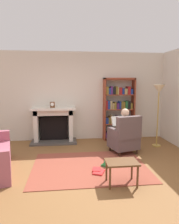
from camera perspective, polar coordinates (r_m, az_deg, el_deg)
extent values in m
plane|color=brown|center=(4.25, 0.51, -16.58)|extent=(14.00, 14.00, 0.00)
cube|color=beige|center=(6.41, -2.26, 4.37)|extent=(5.60, 0.10, 2.70)
cube|color=brown|center=(4.52, 0.03, -14.92)|extent=(2.40, 1.80, 0.01)
cube|color=#4C4742|center=(6.27, -9.83, -8.15)|extent=(1.34, 0.64, 0.05)
cube|color=black|center=(6.39, -9.80, -4.37)|extent=(0.82, 0.20, 0.70)
cube|color=silver|center=(6.30, -14.50, -3.80)|extent=(0.12, 0.44, 0.99)
cube|color=silver|center=(6.24, -5.22, -3.69)|extent=(0.12, 0.44, 0.99)
cube|color=silver|center=(6.18, -9.98, 0.01)|extent=(1.14, 0.44, 0.16)
cube|color=silver|center=(6.11, -10.04, 0.95)|extent=(1.30, 0.56, 0.06)
cylinder|color=brown|center=(6.07, -10.28, 1.98)|extent=(0.14, 0.14, 0.17)
cylinder|color=white|center=(6.01, -10.32, 2.11)|extent=(0.10, 0.01, 0.10)
cube|color=brown|center=(6.33, 4.14, 0.75)|extent=(0.04, 0.32, 1.92)
cube|color=brown|center=(6.56, 12.02, 0.85)|extent=(0.04, 0.32, 1.92)
cube|color=brown|center=(6.38, 8.33, 9.20)|extent=(0.95, 0.32, 0.04)
cube|color=brown|center=(6.60, 7.99, -6.95)|extent=(0.91, 0.32, 0.02)
cube|color=#4C1E59|center=(6.49, 4.66, -6.33)|extent=(0.07, 0.26, 0.16)
cube|color=#4C1E59|center=(6.50, 5.24, -6.19)|extent=(0.06, 0.26, 0.19)
cube|color=black|center=(6.51, 5.89, -6.28)|extent=(0.08, 0.26, 0.16)
cube|color=#1E592D|center=(6.53, 6.61, -6.24)|extent=(0.07, 0.26, 0.16)
cube|color=#1E592D|center=(6.54, 7.28, -5.88)|extent=(0.08, 0.26, 0.24)
cube|color=maroon|center=(6.57, 7.96, -6.19)|extent=(0.06, 0.26, 0.16)
cube|color=brown|center=(6.58, 8.54, -5.92)|extent=(0.06, 0.26, 0.22)
cube|color=#997F4C|center=(6.59, 9.03, -5.76)|extent=(0.05, 0.26, 0.25)
cube|color=black|center=(6.62, 9.54, -6.13)|extent=(0.05, 0.26, 0.16)
cube|color=#4C1E59|center=(6.62, 9.99, -5.69)|extent=(0.04, 0.26, 0.26)
cube|color=black|center=(6.65, 10.54, -5.85)|extent=(0.08, 0.26, 0.21)
cube|color=brown|center=(6.67, 11.14, -5.89)|extent=(0.05, 0.26, 0.20)
cube|color=brown|center=(6.50, 8.07, -3.13)|extent=(0.91, 0.32, 0.02)
cube|color=navy|center=(6.39, 4.76, -2.38)|extent=(0.08, 0.26, 0.17)
cube|color=brown|center=(6.40, 5.36, -2.26)|extent=(0.05, 0.26, 0.19)
cube|color=#997F4C|center=(6.41, 5.92, -1.98)|extent=(0.06, 0.26, 0.26)
cube|color=#1E592D|center=(6.43, 6.45, -2.28)|extent=(0.05, 0.26, 0.19)
cube|color=#997F4C|center=(6.44, 7.08, -2.17)|extent=(0.07, 0.26, 0.21)
cube|color=#4C1E59|center=(6.46, 7.68, -2.04)|extent=(0.05, 0.26, 0.23)
cube|color=black|center=(6.47, 8.19, -2.17)|extent=(0.06, 0.26, 0.20)
cube|color=#997F4C|center=(6.49, 8.70, -2.32)|extent=(0.04, 0.26, 0.16)
cube|color=#4C1E59|center=(6.51, 9.18, -2.23)|extent=(0.06, 0.26, 0.18)
cube|color=#4C1E59|center=(6.53, 9.90, -2.22)|extent=(0.09, 0.26, 0.18)
cube|color=black|center=(6.54, 10.51, -1.97)|extent=(0.05, 0.26, 0.23)
cube|color=maroon|center=(6.57, 11.08, -2.14)|extent=(0.07, 0.26, 0.19)
cube|color=black|center=(6.59, 11.76, -2.14)|extent=(0.08, 0.26, 0.18)
cube|color=brown|center=(6.43, 8.15, 0.80)|extent=(0.91, 0.32, 0.02)
cube|color=maroon|center=(6.31, 4.67, 2.02)|extent=(0.05, 0.26, 0.26)
cube|color=navy|center=(6.33, 5.24, 2.02)|extent=(0.07, 0.26, 0.26)
cube|color=#997F4C|center=(6.34, 5.84, 1.97)|extent=(0.06, 0.26, 0.25)
cube|color=#997F4C|center=(6.36, 6.44, 1.68)|extent=(0.06, 0.26, 0.18)
cube|color=brown|center=(6.37, 7.02, 1.82)|extent=(0.06, 0.26, 0.21)
cube|color=#4C1E59|center=(6.39, 7.68, 1.69)|extent=(0.07, 0.26, 0.18)
cube|color=navy|center=(6.41, 8.31, 1.94)|extent=(0.05, 0.26, 0.23)
cube|color=brown|center=(6.42, 8.79, 1.90)|extent=(0.04, 0.26, 0.22)
cube|color=brown|center=(6.44, 9.33, 1.88)|extent=(0.06, 0.26, 0.22)
cube|color=#1E592D|center=(6.46, 10.00, 1.96)|extent=(0.07, 0.26, 0.24)
cube|color=black|center=(6.48, 10.68, 2.01)|extent=(0.08, 0.26, 0.25)
cube|color=brown|center=(6.51, 11.33, 1.71)|extent=(0.06, 0.26, 0.18)
cube|color=brown|center=(6.39, 8.23, 4.81)|extent=(0.91, 0.32, 0.02)
cube|color=brown|center=(6.28, 4.82, 5.99)|extent=(0.07, 0.26, 0.24)
cube|color=navy|center=(6.30, 5.48, 5.80)|extent=(0.06, 0.26, 0.19)
cube|color=#4C1E59|center=(6.31, 6.02, 6.04)|extent=(0.06, 0.26, 0.25)
cube|color=black|center=(6.33, 6.68, 5.89)|extent=(0.08, 0.26, 0.21)
cube|color=brown|center=(6.34, 7.36, 6.00)|extent=(0.05, 0.26, 0.24)
cube|color=#997F4C|center=(6.36, 7.78, 5.85)|extent=(0.04, 0.26, 0.21)
cube|color=maroon|center=(6.37, 8.40, 5.83)|extent=(0.09, 0.26, 0.21)
cube|color=navy|center=(6.40, 9.14, 5.73)|extent=(0.06, 0.26, 0.18)
cube|color=#997F4C|center=(6.42, 9.84, 5.68)|extent=(0.09, 0.26, 0.18)
cube|color=maroon|center=(6.45, 10.69, 5.95)|extent=(0.09, 0.26, 0.24)
cube|color=navy|center=(6.47, 11.37, 5.58)|extent=(0.07, 0.26, 0.16)
cube|color=brown|center=(6.38, 8.32, 8.84)|extent=(0.91, 0.32, 0.02)
cylinder|color=#331E14|center=(5.76, 10.23, -9.31)|extent=(0.05, 0.05, 0.12)
cylinder|color=#331E14|center=(5.50, 5.68, -10.04)|extent=(0.05, 0.05, 0.12)
cylinder|color=#331E14|center=(5.38, 13.06, -10.65)|extent=(0.05, 0.05, 0.12)
cylinder|color=#331E14|center=(5.11, 8.30, -11.55)|extent=(0.05, 0.05, 0.12)
cube|color=#5A4A4A|center=(5.37, 9.38, -8.24)|extent=(0.78, 0.76, 0.30)
cube|color=#5A4A4A|center=(5.07, 10.94, -4.31)|extent=(0.66, 0.33, 0.55)
cube|color=#5A4A4A|center=(5.45, 11.86, -5.23)|extent=(0.27, 0.55, 0.22)
cube|color=#5A4A4A|center=(5.17, 6.89, -5.86)|extent=(0.27, 0.55, 0.22)
cube|color=silver|center=(5.23, 9.77, -4.17)|extent=(0.36, 0.28, 0.50)
sphere|color=#D8AD8C|center=(5.16, 9.87, -0.15)|extent=(0.20, 0.20, 0.20)
cube|color=#191E3F|center=(5.48, 9.30, -5.73)|extent=(0.23, 0.42, 0.12)
cube|color=#191E3F|center=(5.40, 7.85, -5.91)|extent=(0.23, 0.42, 0.12)
cylinder|color=#191E3F|center=(5.70, 8.22, -7.85)|extent=(0.10, 0.10, 0.42)
cylinder|color=#191E3F|center=(5.62, 6.81, -8.05)|extent=(0.10, 0.10, 0.42)
cube|color=white|center=(5.48, 7.94, -2.48)|extent=(0.38, 0.20, 0.25)
cube|color=brown|center=(3.71, 8.95, -13.60)|extent=(0.56, 0.39, 0.03)
cylinder|color=brown|center=(3.61, 5.73, -17.89)|extent=(0.04, 0.04, 0.39)
cylinder|color=brown|center=(3.73, 13.22, -17.16)|extent=(0.04, 0.04, 0.39)
cylinder|color=brown|center=(3.88, 4.73, -15.91)|extent=(0.04, 0.04, 0.39)
cylinder|color=brown|center=(4.00, 11.69, -15.33)|extent=(0.04, 0.04, 0.39)
cube|color=#267233|center=(4.68, 5.39, -13.84)|extent=(0.21, 0.27, 0.03)
cube|color=#267233|center=(4.52, 4.72, -14.56)|extent=(0.24, 0.23, 0.04)
cube|color=red|center=(4.32, 2.01, -15.71)|extent=(0.20, 0.24, 0.04)
cube|color=red|center=(4.23, 2.59, -16.33)|extent=(0.29, 0.32, 0.03)
cylinder|color=#B7933F|center=(6.17, 18.08, -8.81)|extent=(0.24, 0.24, 0.03)
cylinder|color=#B7933F|center=(6.00, 18.41, -1.89)|extent=(0.03, 0.03, 1.48)
cone|color=beige|center=(5.92, 18.78, 6.15)|extent=(0.32, 0.32, 0.22)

